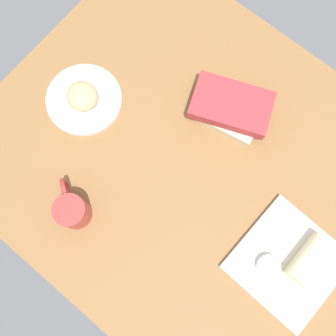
{
  "coord_description": "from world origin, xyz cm",
  "views": [
    {
      "loc": [
        9.63,
        -22.69,
        104.23
      ],
      "look_at": [
        -4.54,
        -5.44,
        7.0
      ],
      "focal_mm": 42.9,
      "sensor_mm": 36.0,
      "label": 1
    }
  ],
  "objects_px": {
    "scone_pastry": "(82,96)",
    "round_plate": "(84,100)",
    "coffee_mug": "(72,210)",
    "sauce_cup": "(268,266)",
    "square_plate": "(287,263)",
    "breakfast_wrap": "(310,260)",
    "book_stack": "(230,107)"
  },
  "relations": [
    {
      "from": "square_plate",
      "to": "sauce_cup",
      "type": "relative_size",
      "value": 4.28
    },
    {
      "from": "scone_pastry",
      "to": "square_plate",
      "type": "height_order",
      "value": "scone_pastry"
    },
    {
      "from": "scone_pastry",
      "to": "square_plate",
      "type": "distance_m",
      "value": 0.66
    },
    {
      "from": "round_plate",
      "to": "coffee_mug",
      "type": "distance_m",
      "value": 0.3
    },
    {
      "from": "round_plate",
      "to": "breakfast_wrap",
      "type": "bearing_deg",
      "value": 2.55
    },
    {
      "from": "breakfast_wrap",
      "to": "sauce_cup",
      "type": "bearing_deg",
      "value": 50.04
    },
    {
      "from": "square_plate",
      "to": "book_stack",
      "type": "bearing_deg",
      "value": 147.65
    },
    {
      "from": "breakfast_wrap",
      "to": "book_stack",
      "type": "xyz_separation_m",
      "value": [
        -0.38,
        0.19,
        -0.01
      ]
    },
    {
      "from": "scone_pastry",
      "to": "sauce_cup",
      "type": "height_order",
      "value": "scone_pastry"
    },
    {
      "from": "round_plate",
      "to": "square_plate",
      "type": "relative_size",
      "value": 0.85
    },
    {
      "from": "round_plate",
      "to": "sauce_cup",
      "type": "distance_m",
      "value": 0.63
    },
    {
      "from": "book_stack",
      "to": "coffee_mug",
      "type": "height_order",
      "value": "coffee_mug"
    },
    {
      "from": "book_stack",
      "to": "scone_pastry",
      "type": "bearing_deg",
      "value": -144.7
    },
    {
      "from": "sauce_cup",
      "to": "book_stack",
      "type": "height_order",
      "value": "book_stack"
    },
    {
      "from": "scone_pastry",
      "to": "breakfast_wrap",
      "type": "distance_m",
      "value": 0.69
    },
    {
      "from": "square_plate",
      "to": "breakfast_wrap",
      "type": "bearing_deg",
      "value": 48.4
    },
    {
      "from": "sauce_cup",
      "to": "book_stack",
      "type": "xyz_separation_m",
      "value": [
        -0.31,
        0.26,
        0.0
      ]
    },
    {
      "from": "sauce_cup",
      "to": "coffee_mug",
      "type": "distance_m",
      "value": 0.48
    },
    {
      "from": "square_plate",
      "to": "coffee_mug",
      "type": "distance_m",
      "value": 0.53
    },
    {
      "from": "scone_pastry",
      "to": "breakfast_wrap",
      "type": "relative_size",
      "value": 0.71
    },
    {
      "from": "scone_pastry",
      "to": "round_plate",
      "type": "bearing_deg",
      "value": 158.75
    },
    {
      "from": "scone_pastry",
      "to": "book_stack",
      "type": "bearing_deg",
      "value": 35.3
    },
    {
      "from": "sauce_cup",
      "to": "book_stack",
      "type": "relative_size",
      "value": 0.24
    },
    {
      "from": "round_plate",
      "to": "book_stack",
      "type": "distance_m",
      "value": 0.38
    },
    {
      "from": "scone_pastry",
      "to": "sauce_cup",
      "type": "bearing_deg",
      "value": -3.56
    },
    {
      "from": "breakfast_wrap",
      "to": "book_stack",
      "type": "height_order",
      "value": "breakfast_wrap"
    },
    {
      "from": "scone_pastry",
      "to": "coffee_mug",
      "type": "height_order",
      "value": "coffee_mug"
    },
    {
      "from": "scone_pastry",
      "to": "breakfast_wrap",
      "type": "bearing_deg",
      "value": 2.68
    },
    {
      "from": "round_plate",
      "to": "coffee_mug",
      "type": "relative_size",
      "value": 1.72
    },
    {
      "from": "coffee_mug",
      "to": "sauce_cup",
      "type": "bearing_deg",
      "value": 23.69
    },
    {
      "from": "round_plate",
      "to": "book_stack",
      "type": "bearing_deg",
      "value": 34.8
    },
    {
      "from": "round_plate",
      "to": "square_plate",
      "type": "distance_m",
      "value": 0.66
    }
  ]
}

